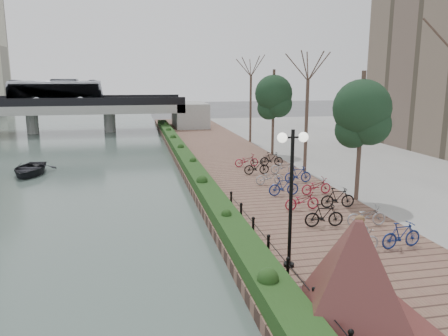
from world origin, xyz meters
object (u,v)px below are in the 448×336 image
object	(u,v)px
granite_monument	(356,270)
lamppost	(292,169)
pedestrian	(358,241)
motorcycle	(351,271)
boat	(29,169)

from	to	relation	value
granite_monument	lamppost	distance (m)	3.97
lamppost	pedestrian	xyz separation A→B (m)	(2.19, -0.48, -2.43)
lamppost	motorcycle	xyz separation A→B (m)	(1.37, -1.64, -2.87)
granite_monument	lamppost	bearing A→B (deg)	98.74
boat	motorcycle	bearing A→B (deg)	-51.91
granite_monument	motorcycle	world-z (taller)	granite_monument
granite_monument	lamppost	xyz separation A→B (m)	(-0.52, 3.41, 1.97)
motorcycle	granite_monument	bearing A→B (deg)	-119.50
lamppost	motorcycle	world-z (taller)	lamppost
lamppost	pedestrian	bearing A→B (deg)	-12.46
granite_monument	boat	world-z (taller)	granite_monument
pedestrian	boat	size ratio (longest dim) A/B	0.43
pedestrian	lamppost	bearing A→B (deg)	-14.57
lamppost	boat	bearing A→B (deg)	122.68
lamppost	pedestrian	world-z (taller)	lamppost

